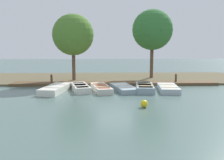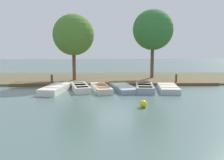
% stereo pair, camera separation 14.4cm
% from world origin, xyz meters
% --- Properties ---
extents(ground_plane, '(80.00, 80.00, 0.00)m').
position_xyz_m(ground_plane, '(0.00, 0.00, 0.00)').
color(ground_plane, '#4C6660').
extents(shore_bank, '(8.00, 24.00, 0.15)m').
position_xyz_m(shore_bank, '(-5.00, 0.00, 0.07)').
color(shore_bank, brown).
rests_on(shore_bank, ground_plane).
extents(dock_walkway, '(1.42, 16.08, 0.22)m').
position_xyz_m(dock_walkway, '(-1.48, 0.00, 0.11)').
color(dock_walkway, brown).
rests_on(dock_walkway, ground_plane).
extents(rowboat_0, '(3.50, 1.74, 0.43)m').
position_xyz_m(rowboat_0, '(1.42, -4.13, 0.21)').
color(rowboat_0, silver).
rests_on(rowboat_0, ground_plane).
extents(rowboat_1, '(3.12, 1.68, 0.43)m').
position_xyz_m(rowboat_1, '(0.96, -2.50, 0.21)').
color(rowboat_1, silver).
rests_on(rowboat_1, ground_plane).
extents(rowboat_2, '(3.36, 1.62, 0.40)m').
position_xyz_m(rowboat_2, '(1.16, -1.07, 0.20)').
color(rowboat_2, beige).
rests_on(rowboat_2, ground_plane).
extents(rowboat_3, '(3.39, 1.90, 0.34)m').
position_xyz_m(rowboat_3, '(1.04, 0.50, 0.17)').
color(rowboat_3, '#8C9EA8').
rests_on(rowboat_3, ground_plane).
extents(rowboat_4, '(3.08, 1.46, 0.44)m').
position_xyz_m(rowboat_4, '(1.16, 1.93, 0.22)').
color(rowboat_4, '#8C9EA8').
rests_on(rowboat_4, ground_plane).
extents(rowboat_5, '(3.12, 1.58, 0.37)m').
position_xyz_m(rowboat_5, '(1.29, 3.54, 0.18)').
color(rowboat_5, '#B2BCC1').
rests_on(rowboat_5, ground_plane).
extents(mooring_post_near, '(0.16, 0.16, 0.87)m').
position_xyz_m(mooring_post_near, '(-1.39, -4.95, 0.44)').
color(mooring_post_near, brown).
rests_on(mooring_post_near, ground_plane).
extents(mooring_post_far, '(0.16, 0.16, 0.87)m').
position_xyz_m(mooring_post_far, '(-1.39, 4.84, 0.44)').
color(mooring_post_far, brown).
rests_on(mooring_post_far, ground_plane).
extents(buoy, '(0.38, 0.38, 0.38)m').
position_xyz_m(buoy, '(5.82, 1.13, 0.19)').
color(buoy, yellow).
rests_on(buoy, ground_plane).
extents(park_tree_far_left, '(3.45, 3.45, 5.71)m').
position_xyz_m(park_tree_far_left, '(-3.24, -3.42, 3.97)').
color(park_tree_far_left, brown).
rests_on(park_tree_far_left, ground_plane).
extents(park_tree_left, '(3.63, 3.63, 6.30)m').
position_xyz_m(park_tree_left, '(-4.65, 3.52, 4.47)').
color(park_tree_left, brown).
rests_on(park_tree_left, ground_plane).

